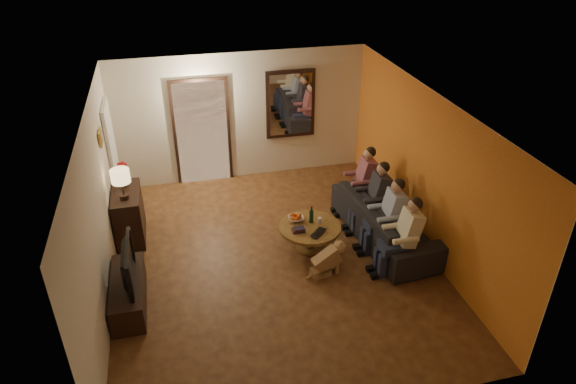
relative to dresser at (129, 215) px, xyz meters
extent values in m
cube|color=#482313|center=(2.25, -1.22, -0.44)|extent=(5.00, 6.00, 0.01)
cube|color=white|center=(2.25, -1.22, 2.16)|extent=(5.00, 6.00, 0.01)
cube|color=beige|center=(2.25, 1.78, 0.86)|extent=(5.00, 0.02, 2.60)
cube|color=beige|center=(2.25, -4.22, 0.86)|extent=(5.00, 0.02, 2.60)
cube|color=beige|center=(-0.25, -1.22, 0.86)|extent=(0.02, 6.00, 2.60)
cube|color=beige|center=(4.75, -1.22, 0.86)|extent=(0.02, 6.00, 2.60)
cube|color=#C87422|center=(4.74, -1.22, 0.86)|extent=(0.01, 6.00, 2.60)
cube|color=#FFE0A5|center=(1.45, 1.76, 0.61)|extent=(1.00, 0.06, 2.10)
cube|color=black|center=(1.45, 1.75, 0.61)|extent=(1.12, 0.04, 2.22)
cube|color=silver|center=(1.70, 1.77, 0.46)|extent=(0.45, 0.03, 1.70)
cube|color=black|center=(3.25, 1.74, 1.06)|extent=(1.00, 0.05, 1.40)
cube|color=white|center=(3.25, 1.71, 1.06)|extent=(0.86, 0.02, 1.26)
cube|color=white|center=(-0.21, 1.08, 0.58)|extent=(0.06, 0.85, 2.04)
cube|color=#B28C33|center=(-0.22, 0.08, 1.41)|extent=(0.03, 0.28, 0.24)
cube|color=brown|center=(-0.21, 0.08, 1.41)|extent=(0.01, 0.22, 0.18)
cube|color=black|center=(0.00, 0.00, 0.00)|extent=(0.45, 0.99, 0.88)
cube|color=black|center=(0.00, -1.77, -0.22)|extent=(0.45, 1.31, 0.44)
imported|color=black|center=(0.00, -1.77, 0.29)|extent=(1.00, 0.13, 0.57)
imported|color=black|center=(4.22, -1.06, -0.08)|extent=(2.51, 1.17, 0.71)
cylinder|color=brown|center=(2.88, -1.07, -0.21)|extent=(1.10, 1.10, 0.45)
imported|color=white|center=(2.70, -0.85, 0.04)|extent=(0.26, 0.26, 0.06)
cylinder|color=silver|center=(3.06, -1.02, 0.06)|extent=(0.06, 0.06, 0.10)
imported|color=black|center=(2.98, -1.35, 0.02)|extent=(0.38, 0.38, 0.03)
camera|label=1|loc=(0.88, -7.76, 4.67)|focal=32.00mm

